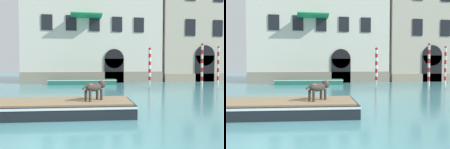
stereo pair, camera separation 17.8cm
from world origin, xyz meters
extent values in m
cube|color=beige|center=(2.43, 21.86, 9.55)|extent=(15.24, 6.00, 19.10)
cube|color=gray|center=(2.43, 18.81, 0.59)|extent=(15.24, 0.16, 1.19)
cube|color=black|center=(4.55, 18.80, 1.30)|extent=(2.09, 0.14, 2.60)
cylinder|color=black|center=(4.55, 18.80, 2.60)|extent=(2.09, 0.14, 2.09)
cube|color=black|center=(-2.44, 18.82, 6.30)|extent=(1.10, 0.10, 1.58)
cube|color=black|center=(0.00, 18.82, 6.30)|extent=(1.10, 0.10, 1.58)
cube|color=black|center=(2.43, 18.82, 6.30)|extent=(1.10, 0.10, 1.58)
cube|color=black|center=(4.87, 18.82, 6.30)|extent=(1.10, 0.10, 1.58)
cube|color=black|center=(7.31, 18.82, 6.30)|extent=(1.10, 0.10, 1.58)
cube|color=#1E8C51|center=(1.56, 18.16, 7.00)|extent=(3.18, 1.40, 0.29)
cube|color=#B2A893|center=(16.81, 21.86, 6.90)|extent=(12.89, 6.00, 13.81)
cube|color=gray|center=(16.81, 18.81, 0.46)|extent=(12.89, 0.16, 0.93)
cube|color=black|center=(15.21, 18.80, 1.51)|extent=(2.36, 0.14, 3.02)
cylinder|color=black|center=(15.21, 18.80, 3.02)|extent=(2.36, 0.14, 2.36)
cube|color=black|center=(13.37, 18.82, 6.20)|extent=(1.18, 0.10, 1.87)
cube|color=black|center=(16.81, 18.82, 6.20)|extent=(1.18, 0.10, 1.87)
cube|color=black|center=(-0.79, 4.07, 0.24)|extent=(7.15, 2.72, 0.48)
cube|color=white|center=(-0.79, 4.07, 0.42)|extent=(7.18, 2.76, 0.08)
cube|color=#8C7251|center=(-0.79, 4.07, 0.51)|extent=(6.93, 2.53, 0.06)
cylinder|color=#332D28|center=(1.37, 4.10, 0.75)|extent=(0.10, 0.10, 0.42)
cylinder|color=#332D28|center=(1.52, 3.92, 0.75)|extent=(0.10, 0.10, 0.42)
cylinder|color=#332D28|center=(0.91, 3.72, 0.75)|extent=(0.10, 0.10, 0.42)
cylinder|color=#332D28|center=(1.06, 3.54, 0.75)|extent=(0.10, 0.10, 0.42)
ellipsoid|color=#332D28|center=(1.21, 3.82, 1.05)|extent=(0.82, 0.75, 0.33)
ellipsoid|color=brown|center=(1.12, 3.74, 1.14)|extent=(0.41, 0.40, 0.12)
sphere|color=#332D28|center=(1.55, 4.09, 1.13)|extent=(0.31, 0.31, 0.31)
cone|color=brown|center=(1.49, 4.16, 1.24)|extent=(0.09, 0.09, 0.13)
cone|color=brown|center=(1.60, 4.03, 1.24)|extent=(0.09, 0.09, 0.13)
cylinder|color=#332D28|center=(0.88, 3.55, 1.10)|extent=(0.26, 0.23, 0.22)
cube|color=#1E6651|center=(1.14, 17.21, 0.25)|extent=(6.64, 1.91, 0.49)
cube|color=white|center=(1.14, 17.21, 0.43)|extent=(6.67, 1.95, 0.08)
cube|color=#8C7251|center=(1.14, 17.21, 0.22)|extent=(3.67, 1.33, 0.44)
cylinder|color=white|center=(12.19, 14.45, 0.21)|extent=(0.21, 0.21, 0.42)
cylinder|color=#B21E1E|center=(12.19, 14.45, 0.62)|extent=(0.21, 0.21, 0.42)
cylinder|color=white|center=(12.19, 14.45, 1.04)|extent=(0.21, 0.21, 0.42)
cylinder|color=#B21E1E|center=(12.19, 14.45, 1.46)|extent=(0.21, 0.21, 0.42)
cylinder|color=white|center=(12.19, 14.45, 1.87)|extent=(0.21, 0.21, 0.42)
cylinder|color=#B21E1E|center=(12.19, 14.45, 2.29)|extent=(0.21, 0.21, 0.42)
cylinder|color=white|center=(12.19, 14.45, 2.70)|extent=(0.21, 0.21, 0.42)
cylinder|color=#B21E1E|center=(12.19, 14.45, 3.12)|extent=(0.21, 0.21, 0.42)
cylinder|color=white|center=(12.19, 14.45, 3.54)|extent=(0.21, 0.21, 0.42)
sphere|color=#B21E1E|center=(12.19, 14.45, 3.84)|extent=(0.22, 0.22, 0.22)
cylinder|color=white|center=(7.77, 16.51, 0.19)|extent=(0.26, 0.26, 0.38)
cylinder|color=#B21E1E|center=(7.77, 16.51, 0.57)|extent=(0.26, 0.26, 0.38)
cylinder|color=white|center=(7.77, 16.51, 0.95)|extent=(0.26, 0.26, 0.38)
cylinder|color=#B21E1E|center=(7.77, 16.51, 1.33)|extent=(0.26, 0.26, 0.38)
cylinder|color=white|center=(7.77, 16.51, 1.71)|extent=(0.26, 0.26, 0.38)
cylinder|color=#B21E1E|center=(7.77, 16.51, 2.09)|extent=(0.26, 0.26, 0.38)
cylinder|color=white|center=(7.77, 16.51, 2.47)|extent=(0.26, 0.26, 0.38)
cylinder|color=#B21E1E|center=(7.77, 16.51, 2.85)|extent=(0.26, 0.26, 0.38)
cylinder|color=white|center=(7.77, 16.51, 3.23)|extent=(0.26, 0.26, 0.38)
sphere|color=#B21E1E|center=(7.77, 16.51, 3.53)|extent=(0.27, 0.27, 0.27)
cylinder|color=white|center=(14.36, 15.17, 0.20)|extent=(0.20, 0.20, 0.40)
cylinder|color=#B21E1E|center=(14.36, 15.17, 0.60)|extent=(0.20, 0.20, 0.40)
cylinder|color=white|center=(14.36, 15.17, 1.00)|extent=(0.20, 0.20, 0.40)
cylinder|color=#B21E1E|center=(14.36, 15.17, 1.40)|extent=(0.20, 0.20, 0.40)
cylinder|color=white|center=(14.36, 15.17, 1.80)|extent=(0.20, 0.20, 0.40)
cylinder|color=#B21E1E|center=(14.36, 15.17, 2.20)|extent=(0.20, 0.20, 0.40)
cylinder|color=white|center=(14.36, 15.17, 2.60)|extent=(0.20, 0.20, 0.40)
cylinder|color=#B21E1E|center=(14.36, 15.17, 2.99)|extent=(0.20, 0.20, 0.40)
cylinder|color=white|center=(14.36, 15.17, 3.39)|extent=(0.20, 0.20, 0.40)
sphere|color=#B21E1E|center=(14.36, 15.17, 3.68)|extent=(0.20, 0.20, 0.20)
camera|label=1|loc=(0.59, -4.47, 1.88)|focal=35.00mm
camera|label=2|loc=(0.77, -4.50, 1.88)|focal=35.00mm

